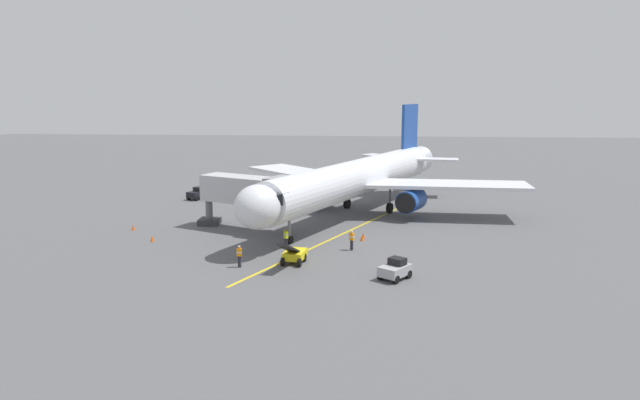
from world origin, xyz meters
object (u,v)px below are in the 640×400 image
object	(u,v)px
belt_loader_near_nose	(294,254)
tug_starboard_side	(197,194)
jet_bridge	(255,192)
ground_crew_wing_walker	(286,238)
airplane	(358,178)
safety_cone_wing_port	(152,238)
safety_cone_wing_starboard	(363,235)
ground_crew_marshaller	(239,256)
safety_cone_nose_left	(133,227)
tug_portside	(395,269)
safety_cone_nose_right	(362,238)
ground_crew_loader	(352,240)

from	to	relation	value
belt_loader_near_nose	tug_starboard_side	xyz separation A→B (m)	(15.38, -25.98, -0.01)
jet_bridge	ground_crew_wing_walker	world-z (taller)	jet_bridge
airplane	safety_cone_wing_port	xyz separation A→B (m)	(17.91, 12.84, -3.73)
safety_cone_wing_port	safety_cone_wing_starboard	distance (m)	18.88
ground_crew_marshaller	safety_cone_nose_left	distance (m)	16.92
ground_crew_wing_walker	tug_portside	bearing A→B (deg)	139.73
jet_bridge	safety_cone_nose_left	size ratio (longest dim) A/B	20.26
belt_loader_near_nose	tug_starboard_side	world-z (taller)	belt_loader_near_nose
safety_cone_nose_right	ground_crew_marshaller	bearing A→B (deg)	43.82
safety_cone_nose_right	ground_crew_loader	bearing A→B (deg)	75.54
jet_bridge	tug_starboard_side	xyz separation A→B (m)	(10.35, -15.68, -3.06)
ground_crew_wing_walker	tug_starboard_side	xyz separation A→B (m)	(14.14, -21.65, -0.18)
airplane	safety_cone_wing_port	size ratio (longest dim) A/B	69.28
airplane	ground_crew_wing_walker	distance (m)	15.50
tug_portside	airplane	bearing A→B (deg)	-81.63
airplane	tug_portside	bearing A→B (deg)	98.37
tug_starboard_side	safety_cone_wing_starboard	bearing A→B (deg)	139.47
ground_crew_loader	safety_cone_wing_starboard	xyz separation A→B (m)	(-0.92, -4.17, -0.61)
ground_crew_wing_walker	tug_starboard_side	distance (m)	25.86
ground_crew_marshaller	ground_crew_loader	xyz separation A→B (m)	(-8.32, -5.58, 0.00)
airplane	ground_crew_marshaller	bearing A→B (deg)	66.82
safety_cone_nose_left	safety_cone_nose_right	world-z (taller)	same
jet_bridge	safety_cone_wing_port	distance (m)	10.25
airplane	tug_starboard_side	bearing A→B (deg)	-20.92
safety_cone_nose_left	safety_cone_wing_port	world-z (taller)	same
jet_bridge	safety_cone_nose_right	distance (m)	11.16
jet_bridge	safety_cone_wing_port	xyz separation A→B (m)	(8.39, 4.76, -3.49)
tug_portside	ground_crew_marshaller	bearing A→B (deg)	-8.87
tug_portside	ground_crew_loader	bearing A→B (deg)	-65.75
ground_crew_marshaller	belt_loader_near_nose	world-z (taller)	belt_loader_near_nose
ground_crew_wing_walker	safety_cone_wing_port	bearing A→B (deg)	-5.69
safety_cone_nose_right	safety_cone_wing_port	bearing A→B (deg)	5.63
airplane	ground_crew_loader	xyz separation A→B (m)	(0.15, 14.21, -3.12)
ground_crew_marshaller	tug_starboard_side	xyz separation A→B (m)	(11.40, -27.38, -0.18)
tug_portside	safety_cone_wing_port	distance (m)	22.84
jet_bridge	tug_starboard_side	size ratio (longest dim) A/B	4.08
belt_loader_near_nose	safety_cone_wing_port	world-z (taller)	belt_loader_near_nose
jet_bridge	ground_crew_loader	world-z (taller)	jet_bridge
ground_crew_loader	belt_loader_near_nose	size ratio (longest dim) A/B	0.36
airplane	ground_crew_marshaller	distance (m)	21.75
safety_cone_wing_starboard	safety_cone_wing_port	bearing A→B (deg)	8.52
tug_portside	safety_cone_nose_left	bearing A→B (deg)	-27.59
safety_cone_wing_port	safety_cone_wing_starboard	size ratio (longest dim) A/B	1.00
ground_crew_wing_walker	safety_cone_nose_right	world-z (taller)	ground_crew_wing_walker
airplane	ground_crew_marshaller	size ratio (longest dim) A/B	22.28
belt_loader_near_nose	tug_starboard_side	distance (m)	30.19
tug_portside	safety_cone_nose_left	distance (m)	27.65
tug_starboard_side	safety_cone_nose_left	world-z (taller)	tug_starboard_side
ground_crew_wing_walker	jet_bridge	bearing A→B (deg)	-57.59
jet_bridge	safety_cone_wing_starboard	xyz separation A→B (m)	(-10.29, 1.96, -3.49)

